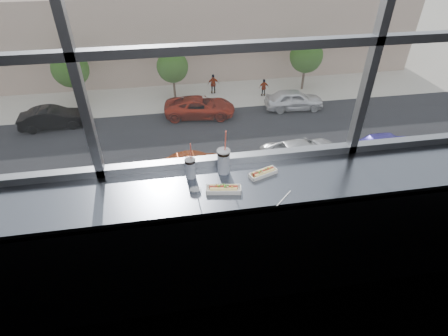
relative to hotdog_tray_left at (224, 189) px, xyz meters
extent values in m
plane|color=black|center=(0.13, 0.35, -0.57)|extent=(6.00, 0.00, 6.00)
cube|color=slate|center=(0.13, 0.07, -0.05)|extent=(6.00, 0.55, 0.06)
cube|color=slate|center=(0.13, -0.18, -0.57)|extent=(6.00, 0.04, 1.04)
cube|color=white|center=(0.00, 0.00, -0.02)|extent=(0.26, 0.12, 0.01)
cube|color=white|center=(0.00, 0.00, -0.01)|extent=(0.26, 0.12, 0.03)
cylinder|color=#D6BC69|center=(0.00, 0.00, 0.00)|extent=(0.19, 0.07, 0.04)
cylinder|color=maroon|center=(0.00, 0.00, 0.01)|extent=(0.20, 0.06, 0.03)
cube|color=white|center=(0.32, 0.14, -0.02)|extent=(0.23, 0.14, 0.01)
cube|color=white|center=(0.32, 0.14, -0.01)|extent=(0.23, 0.14, 0.03)
cylinder|color=#D6BC69|center=(0.32, 0.14, 0.00)|extent=(0.17, 0.09, 0.04)
cylinder|color=maroon|center=(0.32, 0.14, 0.01)|extent=(0.18, 0.09, 0.03)
cylinder|color=white|center=(-0.21, 0.21, 0.05)|extent=(0.08, 0.08, 0.15)
cylinder|color=black|center=(-0.21, 0.21, 0.12)|extent=(0.08, 0.08, 0.02)
cylinder|color=silver|center=(-0.21, 0.21, 0.13)|extent=(0.08, 0.08, 0.01)
cylinder|color=#F1503C|center=(-0.20, 0.21, 0.20)|extent=(0.01, 0.04, 0.16)
cylinder|color=white|center=(0.04, 0.23, 0.07)|extent=(0.09, 0.09, 0.19)
cylinder|color=black|center=(0.04, 0.23, 0.15)|extent=(0.10, 0.10, 0.02)
cylinder|color=silver|center=(0.04, 0.23, 0.17)|extent=(0.10, 0.10, 0.01)
cylinder|color=#F1503C|center=(0.05, 0.22, 0.25)|extent=(0.01, 0.05, 0.19)
cylinder|color=white|center=(0.40, -0.14, -0.02)|extent=(0.14, 0.14, 0.01)
ellipsoid|color=silver|center=(-0.20, 0.04, -0.01)|extent=(0.09, 0.07, 0.02)
plane|color=#B4AD9D|center=(0.13, 43.85, -12.12)|extent=(120.00, 120.00, 0.00)
cube|color=#B4AD9D|center=(0.13, 7.35, -12.10)|extent=(50.00, 14.00, 0.04)
cube|color=black|center=(0.13, 20.35, -12.09)|extent=(80.00, 10.00, 0.06)
cube|color=#B4AD9D|center=(0.13, 28.35, -12.10)|extent=(80.00, 6.00, 0.04)
cube|color=tan|center=(0.13, 38.35, -8.12)|extent=(50.00, 14.00, 8.00)
imported|color=silver|center=(10.18, 24.35, -10.94)|extent=(3.28, 6.93, 2.25)
imported|color=#A13611|center=(0.85, 16.35, -11.14)|extent=(2.65, 5.68, 1.85)
imported|color=black|center=(-9.46, 24.35, -10.98)|extent=(3.29, 6.73, 2.17)
imported|color=silver|center=(8.15, 16.35, -11.01)|extent=(2.92, 6.46, 2.12)
imported|color=#3D31AC|center=(14.18, 16.35, -10.97)|extent=(2.84, 6.61, 2.19)
imported|color=#9C1B0A|center=(2.08, 24.35, -10.99)|extent=(3.40, 6.69, 2.14)
imported|color=#66605B|center=(3.84, 28.75, -10.99)|extent=(0.97, 0.73, 2.19)
imported|color=#66605B|center=(8.33, 27.41, -11.12)|extent=(0.85, 0.64, 1.92)
cylinder|color=#47382B|center=(-8.28, 28.35, -10.97)|extent=(0.23, 0.23, 2.31)
sphere|color=#315A1D|center=(-8.28, 28.35, -8.85)|extent=(3.09, 3.09, 3.09)
cylinder|color=#47382B|center=(0.20, 28.35, -11.08)|extent=(0.21, 0.21, 2.08)
sphere|color=#315A1D|center=(0.20, 28.35, -9.17)|extent=(2.78, 2.78, 2.78)
cylinder|color=#47382B|center=(12.43, 28.35, -10.99)|extent=(0.23, 0.23, 2.28)
sphere|color=#315A1D|center=(12.43, 28.35, -8.90)|extent=(3.03, 3.03, 3.03)
camera|label=1|loc=(-0.31, -1.87, 1.56)|focal=28.00mm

